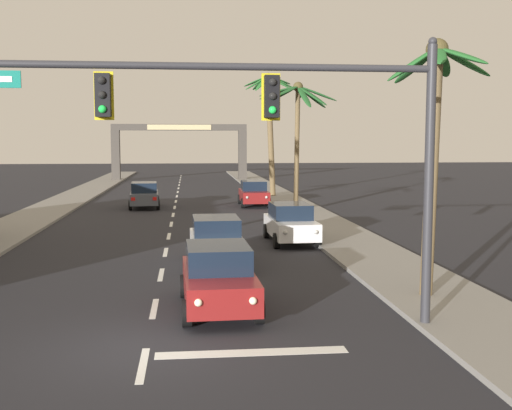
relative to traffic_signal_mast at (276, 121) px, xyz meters
The scene contains 14 objects.
ground_plane 5.64m from the traffic_signal_mast, 166.23° to the right, with size 220.00×220.00×0.00m, color #232328.
sidewalk_right 20.47m from the traffic_signal_mast, 75.67° to the left, with size 3.20×110.00×0.14m, color gray.
sidewalk_left 22.55m from the traffic_signal_mast, 118.94° to the left, with size 3.20×110.00×0.14m, color gray.
lane_markings 19.16m from the traffic_signal_mast, 97.48° to the left, with size 4.28×86.50×0.01m.
traffic_signal_mast is the anchor object (origin of this frame).
sedan_lead_at_stop_bar 4.67m from the traffic_signal_mast, 118.62° to the left, with size 2.04×4.49×1.68m.
sedan_third_in_queue 9.13m from the traffic_signal_mast, 96.88° to the left, with size 2.02×4.48×1.68m.
sedan_oncoming_far 28.43m from the traffic_signal_mast, 99.87° to the left, with size 2.14×4.52×1.68m.
sedan_parked_nearest_kerb 13.56m from the traffic_signal_mast, 79.23° to the left, with size 2.02×4.48×1.68m.
sedan_parked_mid_kerb 28.74m from the traffic_signal_mast, 85.09° to the left, with size 1.98×4.46×1.68m.
palm_right_nearest 5.31m from the traffic_signal_mast, 28.70° to the left, with size 2.85×2.88×7.10m.
palm_right_third 24.35m from the traffic_signal_mast, 79.12° to the left, with size 4.82×4.58×7.89m.
palm_right_farthest 34.86m from the traffic_signal_mast, 82.90° to the left, with size 3.96×4.04×9.53m.
town_gateway_arch 56.76m from the traffic_signal_mast, 92.90° to the left, with size 14.84×0.90×6.20m.
Camera 1 is at (0.93, -13.26, 4.38)m, focal length 44.36 mm.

